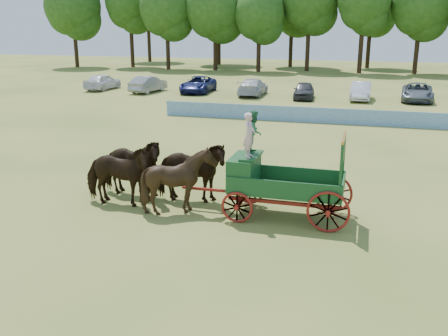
% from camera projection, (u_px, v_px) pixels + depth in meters
% --- Properties ---
extents(ground, '(160.00, 160.00, 0.00)m').
position_uv_depth(ground, '(353.00, 228.00, 16.43)').
color(ground, '#9F9148').
rests_on(ground, ground).
extents(horse_lead_left, '(2.83, 1.39, 2.35)m').
position_uv_depth(horse_lead_left, '(118.00, 175.00, 18.12)').
color(horse_lead_left, black).
rests_on(horse_lead_left, ground).
extents(horse_lead_right, '(2.82, 1.36, 2.35)m').
position_uv_depth(horse_lead_right, '(131.00, 167.00, 19.13)').
color(horse_lead_right, black).
rests_on(horse_lead_right, ground).
extents(horse_wheel_left, '(2.54, 2.37, 2.35)m').
position_uv_depth(horse_wheel_left, '(179.00, 181.00, 17.48)').
color(horse_wheel_left, black).
rests_on(horse_wheel_left, ground).
extents(horse_wheel_right, '(2.93, 1.64, 2.35)m').
position_uv_depth(horse_wheel_right, '(190.00, 172.00, 18.50)').
color(horse_wheel_right, black).
rests_on(horse_wheel_right, ground).
extents(farm_dray, '(6.00, 2.00, 3.66)m').
position_uv_depth(farm_dray, '(266.00, 171.00, 17.10)').
color(farm_dray, maroon).
rests_on(farm_dray, ground).
extents(sponsor_banner, '(26.00, 0.08, 1.05)m').
position_uv_depth(sponsor_banner, '(348.00, 117.00, 33.17)').
color(sponsor_banner, '#1C519C').
rests_on(sponsor_banner, ground).
extents(parked_cars, '(42.44, 6.53, 1.64)m').
position_uv_depth(parked_cars, '(297.00, 89.00, 45.74)').
color(parked_cars, silver).
rests_on(parked_cars, ground).
extents(treeline, '(90.32, 24.03, 15.79)m').
position_uv_depth(treeline, '(347.00, 1.00, 70.25)').
color(treeline, '#382314').
rests_on(treeline, ground).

